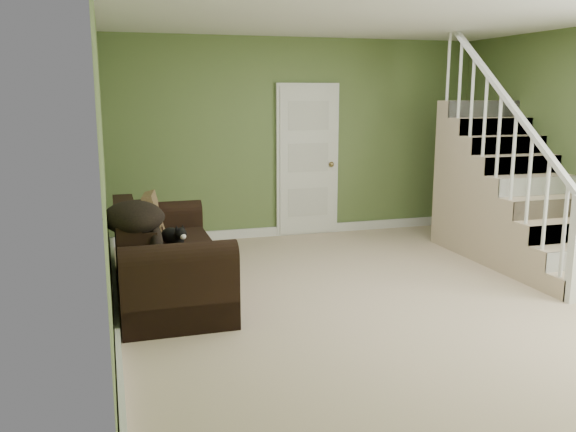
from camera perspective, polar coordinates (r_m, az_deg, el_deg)
floor at (r=5.89m, az=9.26°, el=-7.48°), size 5.00×5.50×0.01m
ceiling at (r=5.62m, az=10.16°, el=18.47°), size 5.00×5.50×0.01m
wall_back at (r=8.15m, az=1.08°, el=7.28°), size 5.00×0.04×2.60m
wall_left at (r=5.03m, az=-16.85°, el=4.14°), size 0.04×5.50×2.60m
baseboard_back at (r=8.31m, az=1.12°, el=-1.29°), size 5.00×0.04×0.12m
baseboard_left at (r=5.33m, az=-15.74°, el=-9.18°), size 0.04×5.50×0.12m
door at (r=8.17m, az=1.85°, el=5.21°), size 0.86×0.12×2.02m
staircase at (r=7.56m, az=19.92°, el=1.21°), size 1.00×2.51×2.82m
sofa at (r=5.91m, az=-11.62°, el=-4.21°), size 0.94×2.17×0.86m
side_table at (r=6.66m, az=-13.71°, el=-2.93°), size 0.47×0.47×0.77m
cat at (r=5.90m, az=-10.74°, el=-1.92°), size 0.31×0.47×0.23m
banana at (r=5.64m, az=-8.63°, el=-3.13°), size 0.17×0.18×0.05m
throw_pillow at (r=6.58m, az=-12.45°, el=0.26°), size 0.28×0.46×0.45m
throw_blanket at (r=5.20m, az=-14.25°, el=-0.12°), size 0.59×0.72×0.27m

